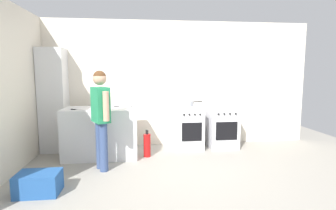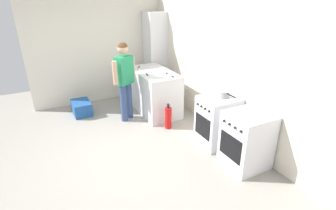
{
  "view_description": "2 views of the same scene",
  "coord_description": "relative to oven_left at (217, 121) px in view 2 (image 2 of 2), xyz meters",
  "views": [
    {
      "loc": [
        -0.66,
        -3.58,
        1.54
      ],
      "look_at": [
        -0.17,
        0.77,
        0.99
      ],
      "focal_mm": 28.0,
      "sensor_mm": 36.0,
      "label": 1
    },
    {
      "loc": [
        3.43,
        -0.98,
        2.43
      ],
      "look_at": [
        0.06,
        0.79,
        0.77
      ],
      "focal_mm": 28.0,
      "sensor_mm": 36.0,
      "label": 2
    }
  ],
  "objects": [
    {
      "name": "person",
      "position": [
        -1.6,
        -1.05,
        0.5
      ],
      "size": [
        0.33,
        0.52,
        1.57
      ],
      "color": "#384C7A",
      "rests_on": "ground"
    },
    {
      "name": "oven_left",
      "position": [
        0.0,
        0.0,
        0.0
      ],
      "size": [
        0.52,
        0.62,
        0.85
      ],
      "color": "silver",
      "rests_on": "ground"
    },
    {
      "name": "back_wall",
      "position": [
        -0.35,
        0.37,
        0.87
      ],
      "size": [
        6.0,
        0.1,
        2.6
      ],
      "primitive_type": "cube",
      "color": "silver",
      "rests_on": "ground"
    },
    {
      "name": "counter_unit",
      "position": [
        -1.7,
        -0.38,
        0.02
      ],
      "size": [
        1.3,
        0.7,
        0.9
      ],
      "primitive_type": "cube",
      "color": "silver",
      "rests_on": "ground"
    },
    {
      "name": "side_wall_left",
      "position": [
        -2.95,
        -1.18,
        0.87
      ],
      "size": [
        0.1,
        3.1,
        2.6
      ],
      "primitive_type": "cube",
      "color": "silver",
      "rests_on": "ground"
    },
    {
      "name": "oven_right",
      "position": [
        0.69,
        0.0,
        0.0
      ],
      "size": [
        0.57,
        0.62,
        0.85
      ],
      "color": "silver",
      "rests_on": "ground"
    },
    {
      "name": "pot",
      "position": [
        0.02,
        0.07,
        0.48
      ],
      "size": [
        0.36,
        0.18,
        0.11
      ],
      "color": "gray",
      "rests_on": "oven_left"
    },
    {
      "name": "ground_plane",
      "position": [
        -0.35,
        -1.58,
        -0.43
      ],
      "size": [
        8.0,
        8.0,
        0.0
      ],
      "primitive_type": "plane",
      "color": "gray"
    },
    {
      "name": "knife_chef",
      "position": [
        -2.06,
        -0.58,
        0.48
      ],
      "size": [
        0.28,
        0.19,
        0.01
      ],
      "color": "silver",
      "rests_on": "counter_unit"
    },
    {
      "name": "fire_extinguisher",
      "position": [
        -0.87,
        -0.48,
        -0.21
      ],
      "size": [
        0.13,
        0.13,
        0.5
      ],
      "color": "red",
      "rests_on": "ground"
    },
    {
      "name": "knife_utility",
      "position": [
        -1.61,
        -0.58,
        0.48
      ],
      "size": [
        0.25,
        0.08,
        0.01
      ],
      "color": "silver",
      "rests_on": "counter_unit"
    },
    {
      "name": "knife_carving",
      "position": [
        -1.33,
        -0.23,
        0.48
      ],
      "size": [
        0.33,
        0.07,
        0.01
      ],
      "color": "silver",
      "rests_on": "counter_unit"
    },
    {
      "name": "larder_cabinet",
      "position": [
        -2.65,
        0.1,
        0.57
      ],
      "size": [
        0.48,
        0.44,
        2.0
      ],
      "primitive_type": "cube",
      "color": "silver",
      "rests_on": "ground"
    },
    {
      "name": "knife_paring",
      "position": [
        -1.22,
        -0.2,
        0.48
      ],
      "size": [
        0.21,
        0.07,
        0.01
      ],
      "color": "silver",
      "rests_on": "counter_unit"
    },
    {
      "name": "recycling_crate_lower",
      "position": [
        -2.29,
        -1.82,
        -0.29
      ],
      "size": [
        0.52,
        0.36,
        0.28
      ],
      "primitive_type": "cube",
      "color": "#235193",
      "rests_on": "ground"
    }
  ]
}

